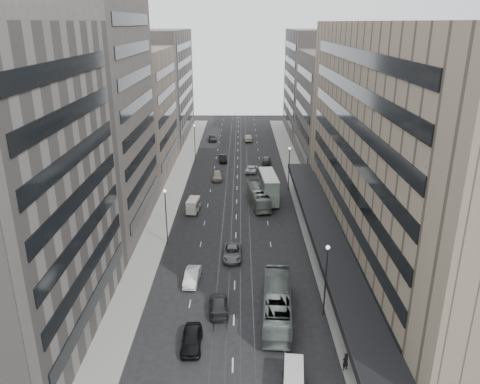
{
  "coord_description": "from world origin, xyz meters",
  "views": [
    {
      "loc": [
        0.74,
        -48.14,
        29.9
      ],
      "look_at": [
        0.61,
        19.19,
        5.34
      ],
      "focal_mm": 35.0,
      "sensor_mm": 36.0,
      "label": 1
    }
  ],
  "objects_px": {
    "panel_van": "(193,205)",
    "sedan_2": "(232,253)",
    "bus_near": "(277,303)",
    "vw_microbus": "(293,378)",
    "double_decker": "(268,187)",
    "sedan_0": "(192,339)",
    "bus_far": "(258,196)",
    "sedan_1": "(192,277)",
    "pedestrian": "(345,362)"
  },
  "relations": [
    {
      "from": "double_decker",
      "to": "vw_microbus",
      "type": "relative_size",
      "value": 2.24
    },
    {
      "from": "bus_far",
      "to": "double_decker",
      "type": "distance_m",
      "value": 2.65
    },
    {
      "from": "panel_van",
      "to": "sedan_0",
      "type": "height_order",
      "value": "panel_van"
    },
    {
      "from": "vw_microbus",
      "to": "sedan_0",
      "type": "relative_size",
      "value": 0.85
    },
    {
      "from": "panel_van",
      "to": "sedan_2",
      "type": "bearing_deg",
      "value": -60.69
    },
    {
      "from": "sedan_1",
      "to": "sedan_2",
      "type": "bearing_deg",
      "value": 56.07
    },
    {
      "from": "bus_far",
      "to": "sedan_0",
      "type": "height_order",
      "value": "bus_far"
    },
    {
      "from": "sedan_0",
      "to": "pedestrian",
      "type": "distance_m",
      "value": 14.64
    },
    {
      "from": "bus_far",
      "to": "double_decker",
      "type": "height_order",
      "value": "double_decker"
    },
    {
      "from": "bus_far",
      "to": "sedan_1",
      "type": "xyz_separation_m",
      "value": [
        -8.98,
        -25.8,
        -0.75
      ]
    },
    {
      "from": "double_decker",
      "to": "sedan_0",
      "type": "xyz_separation_m",
      "value": [
        -9.62,
        -39.38,
        -1.86
      ]
    },
    {
      "from": "double_decker",
      "to": "panel_van",
      "type": "bearing_deg",
      "value": -162.41
    },
    {
      "from": "double_decker",
      "to": "sedan_2",
      "type": "distance_m",
      "value": 21.97
    },
    {
      "from": "vw_microbus",
      "to": "sedan_1",
      "type": "distance_m",
      "value": 20.52
    },
    {
      "from": "bus_far",
      "to": "pedestrian",
      "type": "xyz_separation_m",
      "value": [
        6.41,
        -41.18,
        -0.49
      ]
    },
    {
      "from": "sedan_0",
      "to": "sedan_2",
      "type": "relative_size",
      "value": 0.92
    },
    {
      "from": "sedan_1",
      "to": "vw_microbus",
      "type": "bearing_deg",
      "value": -56.19
    },
    {
      "from": "sedan_1",
      "to": "panel_van",
      "type": "bearing_deg",
      "value": 98.23
    },
    {
      "from": "pedestrian",
      "to": "panel_van",
      "type": "bearing_deg",
      "value": -93.62
    },
    {
      "from": "bus_near",
      "to": "panel_van",
      "type": "bearing_deg",
      "value": -64.1
    },
    {
      "from": "bus_far",
      "to": "sedan_2",
      "type": "bearing_deg",
      "value": 70.38
    },
    {
      "from": "sedan_1",
      "to": "sedan_2",
      "type": "distance_m",
      "value": 7.93
    },
    {
      "from": "panel_van",
      "to": "sedan_2",
      "type": "xyz_separation_m",
      "value": [
        6.75,
        -15.87,
        -0.58
      ]
    },
    {
      "from": "sedan_0",
      "to": "sedan_1",
      "type": "relative_size",
      "value": 1.03
    },
    {
      "from": "bus_far",
      "to": "sedan_2",
      "type": "xyz_separation_m",
      "value": [
        -4.2,
        -19.47,
        -0.8
      ]
    },
    {
      "from": "bus_near",
      "to": "vw_microbus",
      "type": "relative_size",
      "value": 2.96
    },
    {
      "from": "panel_van",
      "to": "pedestrian",
      "type": "distance_m",
      "value": 41.4
    },
    {
      "from": "sedan_0",
      "to": "sedan_1",
      "type": "height_order",
      "value": "sedan_0"
    },
    {
      "from": "double_decker",
      "to": "sedan_2",
      "type": "height_order",
      "value": "double_decker"
    },
    {
      "from": "bus_far",
      "to": "sedan_0",
      "type": "distance_m",
      "value": 38.6
    },
    {
      "from": "bus_far",
      "to": "sedan_0",
      "type": "relative_size",
      "value": 2.26
    },
    {
      "from": "sedan_1",
      "to": "sedan_0",
      "type": "bearing_deg",
      "value": -81.38
    },
    {
      "from": "vw_microbus",
      "to": "sedan_1",
      "type": "bearing_deg",
      "value": 127.06
    },
    {
      "from": "bus_far",
      "to": "double_decker",
      "type": "xyz_separation_m",
      "value": [
        1.79,
        1.58,
        1.16
      ]
    },
    {
      "from": "pedestrian",
      "to": "sedan_0",
      "type": "bearing_deg",
      "value": -41.8
    },
    {
      "from": "sedan_0",
      "to": "pedestrian",
      "type": "height_order",
      "value": "pedestrian"
    },
    {
      "from": "vw_microbus",
      "to": "bus_far",
      "type": "bearing_deg",
      "value": 98.35
    },
    {
      "from": "bus_far",
      "to": "vw_microbus",
      "type": "xyz_separation_m",
      "value": [
        1.48,
        -43.44,
        -0.34
      ]
    },
    {
      "from": "bus_near",
      "to": "double_decker",
      "type": "bearing_deg",
      "value": -87.57
    },
    {
      "from": "bus_far",
      "to": "panel_van",
      "type": "relative_size",
      "value": 2.79
    },
    {
      "from": "vw_microbus",
      "to": "sedan_0",
      "type": "xyz_separation_m",
      "value": [
        -9.31,
        5.65,
        -0.37
      ]
    },
    {
      "from": "panel_van",
      "to": "sedan_0",
      "type": "xyz_separation_m",
      "value": [
        3.12,
        -34.2,
        -0.48
      ]
    },
    {
      "from": "vw_microbus",
      "to": "sedan_1",
      "type": "height_order",
      "value": "vw_microbus"
    },
    {
      "from": "panel_van",
      "to": "sedan_1",
      "type": "distance_m",
      "value": 22.29
    },
    {
      "from": "bus_near",
      "to": "panel_van",
      "type": "relative_size",
      "value": 3.1
    },
    {
      "from": "bus_near",
      "to": "pedestrian",
      "type": "xyz_separation_m",
      "value": [
        5.59,
        -8.25,
        -0.66
      ]
    },
    {
      "from": "double_decker",
      "to": "panel_van",
      "type": "relative_size",
      "value": 2.35
    },
    {
      "from": "double_decker",
      "to": "sedan_1",
      "type": "height_order",
      "value": "double_decker"
    },
    {
      "from": "double_decker",
      "to": "sedan_1",
      "type": "bearing_deg",
      "value": -116.01
    },
    {
      "from": "bus_near",
      "to": "sedan_0",
      "type": "bearing_deg",
      "value": 33.39
    }
  ]
}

